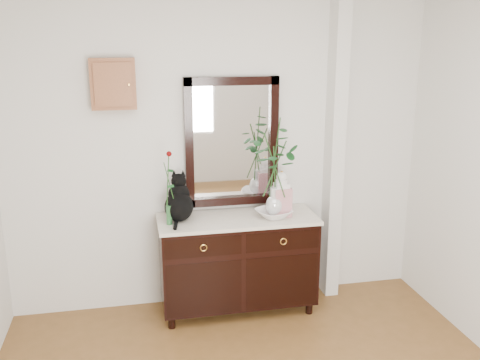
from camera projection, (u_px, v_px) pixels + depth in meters
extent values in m
cube|color=silver|center=(220.00, 153.00, 4.54)|extent=(3.60, 0.04, 2.70)
cube|color=silver|center=(334.00, 150.00, 4.66)|extent=(0.12, 0.20, 2.70)
cube|color=black|center=(238.00, 261.00, 4.56)|extent=(1.30, 0.50, 0.82)
cube|color=silver|center=(238.00, 219.00, 4.46)|extent=(1.33, 0.52, 0.03)
cube|color=black|center=(232.00, 143.00, 4.52)|extent=(0.80, 0.06, 1.10)
cube|color=white|center=(232.00, 142.00, 4.54)|extent=(0.66, 0.01, 0.96)
cube|color=brown|center=(113.00, 84.00, 4.18)|extent=(0.35, 0.10, 0.40)
imported|color=white|center=(274.00, 213.00, 4.45)|extent=(0.37, 0.37, 0.07)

